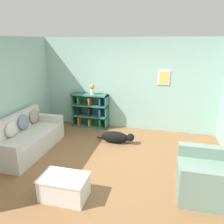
{
  "coord_description": "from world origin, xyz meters",
  "views": [
    {
      "loc": [
        1.07,
        -3.88,
        2.48
      ],
      "look_at": [
        0.0,
        0.4,
        1.05
      ],
      "focal_mm": 35.0,
      "sensor_mm": 36.0,
      "label": 1
    }
  ],
  "objects": [
    {
      "name": "couch",
      "position": [
        -2.04,
        0.18,
        0.31
      ],
      "size": [
        0.87,
        1.94,
        0.84
      ],
      "color": "beige",
      "rests_on": "ground_plane"
    },
    {
      "name": "ground_plane",
      "position": [
        0.0,
        0.0,
        0.0
      ],
      "size": [
        14.0,
        14.0,
        0.0
      ],
      "primitive_type": "plane",
      "color": "brown"
    },
    {
      "name": "coffee_table",
      "position": [
        -0.42,
        -1.13,
        0.21
      ],
      "size": [
        0.77,
        0.49,
        0.4
      ],
      "color": "silver",
      "rests_on": "ground_plane"
    },
    {
      "name": "dog",
      "position": [
        -0.06,
        1.09,
        0.15
      ],
      "size": [
        1.01,
        0.27,
        0.3
      ],
      "color": "black",
      "rests_on": "ground_plane"
    },
    {
      "name": "recliner_chair",
      "position": [
        1.94,
        -0.43,
        0.35
      ],
      "size": [
        0.99,
        1.03,
        1.0
      ],
      "color": "gray",
      "rests_on": "ground_plane"
    },
    {
      "name": "wall_back",
      "position": [
        0.0,
        2.25,
        1.3
      ],
      "size": [
        5.6,
        0.13,
        2.6
      ],
      "color": "#93BCB2",
      "rests_on": "ground_plane"
    },
    {
      "name": "vase",
      "position": [
        -1.0,
        2.01,
        1.17
      ],
      "size": [
        0.14,
        0.14,
        0.3
      ],
      "color": "silver",
      "rests_on": "bookshelf"
    },
    {
      "name": "bookshelf",
      "position": [
        -1.08,
        2.04,
        0.49
      ],
      "size": [
        1.08,
        0.33,
        1.0
      ],
      "color": "#2D6B56",
      "rests_on": "ground_plane"
    }
  ]
}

